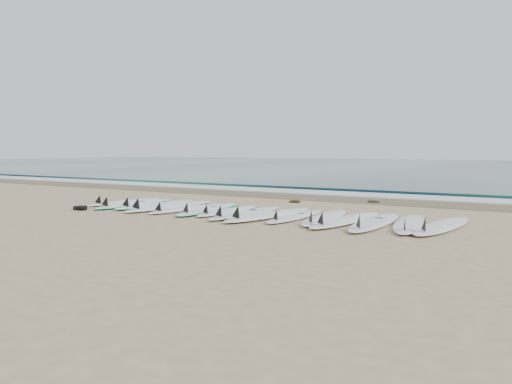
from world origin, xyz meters
The scene contains 23 objects.
ground centered at (0.00, 0.00, 0.00)m, with size 120.00×120.00×0.00m, color tan.
ocean centered at (0.00, 32.50, 0.01)m, with size 120.00×55.00×0.03m, color #1C5050.
wet_sand_band centered at (0.00, 4.10, 0.01)m, with size 120.00×1.80×0.01m, color brown.
foam_band centered at (0.00, 5.50, 0.02)m, with size 120.00×1.40×0.04m, color silver.
wave_crest centered at (0.00, 7.00, 0.05)m, with size 120.00×1.00×0.10m, color #1C5050.
surfboard_0 centered at (-3.94, 0.12, 0.05)m, with size 0.68×2.41×0.30m.
surfboard_1 centered at (-3.38, -0.11, 0.05)m, with size 0.63×2.61×0.33m.
surfboard_2 centered at (-2.81, 0.05, 0.05)m, with size 0.88×2.62×0.33m.
surfboard_3 centered at (-2.24, -0.13, 0.06)m, with size 0.82×2.90×0.37m.
surfboard_4 centered at (-1.66, -0.24, 0.05)m, with size 0.68×2.37×0.30m.
surfboard_5 centered at (-1.12, -0.08, 0.05)m, with size 0.95×2.66×0.33m.
surfboard_6 centered at (-0.59, -0.08, 0.05)m, with size 0.48×2.29×0.29m.
surfboard_7 centered at (-0.01, -0.24, 0.06)m, with size 0.63×2.66×0.34m.
surfboard_8 centered at (0.56, -0.28, 0.06)m, with size 0.97×2.89×0.36m.
surfboard_9 centered at (1.12, -0.13, 0.05)m, with size 0.50×2.36×0.30m.
surfboard_10 centered at (1.72, -0.01, 0.06)m, with size 0.86×2.65×0.33m.
surfboard_11 centered at (2.20, -0.16, 0.06)m, with size 0.83×2.77×0.35m.
surfboard_12 centered at (2.77, -0.16, 0.06)m, with size 0.68×2.77×0.35m.
surfboard_13 centered at (3.38, 0.00, 0.06)m, with size 0.94×2.64×0.33m.
surfboard_14 centered at (3.93, 0.05, 0.06)m, with size 0.84×2.73×0.34m.
seaweed_near centered at (-0.27, 2.63, 0.03)m, with size 0.33×0.26×0.06m, color black.
seaweed_far centered at (1.53, 3.66, 0.03)m, with size 0.32×0.25×0.06m, color black.
leash_coil centered at (-3.83, -1.38, 0.05)m, with size 0.46×0.36×0.11m.
Camera 1 is at (5.64, -9.15, 1.41)m, focal length 35.00 mm.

